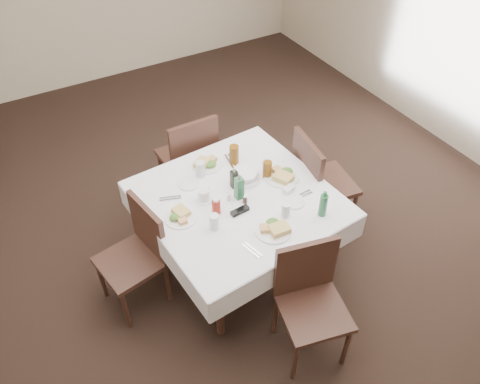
{
  "coord_description": "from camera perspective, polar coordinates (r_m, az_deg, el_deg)",
  "views": [
    {
      "loc": [
        -1.2,
        -2.49,
        3.21
      ],
      "look_at": [
        0.1,
        -0.22,
        0.8
      ],
      "focal_mm": 35.0,
      "sensor_mm": 36.0,
      "label": 1
    }
  ],
  "objects": [
    {
      "name": "ketchup_bottle",
      "position": [
        3.41,
        -2.93,
        -1.73
      ],
      "size": [
        0.06,
        0.06,
        0.14
      ],
      "color": "maroon",
      "rests_on": "dining_table"
    },
    {
      "name": "iced_tea_a",
      "position": [
        3.85,
        -0.73,
        4.62
      ],
      "size": [
        0.08,
        0.08,
        0.16
      ],
      "color": "brown",
      "rests_on": "dining_table"
    },
    {
      "name": "cutlery_e",
      "position": [
        3.61,
        7.54,
        -0.41
      ],
      "size": [
        0.18,
        0.05,
        0.01
      ],
      "color": "silver",
      "rests_on": "dining_table"
    },
    {
      "name": "meal_north",
      "position": [
        3.86,
        -4.08,
        3.5
      ],
      "size": [
        0.25,
        0.25,
        0.05
      ],
      "color": "white",
      "rests_on": "dining_table"
    },
    {
      "name": "side_plate_b",
      "position": [
        3.55,
        6.58,
        -1.17
      ],
      "size": [
        0.17,
        0.17,
        0.01
      ],
      "color": "white",
      "rests_on": "dining_table"
    },
    {
      "name": "water_n",
      "position": [
        3.73,
        -4.85,
        2.8
      ],
      "size": [
        0.07,
        0.07,
        0.14
      ],
      "color": "silver",
      "rests_on": "dining_table"
    },
    {
      "name": "ground_plane",
      "position": [
        4.24,
        -2.7,
        -6.66
      ],
      "size": [
        7.0,
        7.0,
        0.0
      ],
      "primitive_type": "plane",
      "color": "black"
    },
    {
      "name": "water_w",
      "position": [
        3.31,
        -3.17,
        -3.64
      ],
      "size": [
        0.07,
        0.07,
        0.13
      ],
      "color": "silver",
      "rests_on": "dining_table"
    },
    {
      "name": "cutlery_w",
      "position": [
        3.6,
        -8.48,
        -0.76
      ],
      "size": [
        0.17,
        0.09,
        0.01
      ],
      "color": "silver",
      "rests_on": "dining_table"
    },
    {
      "name": "water_s",
      "position": [
        3.4,
        5.6,
        -2.22
      ],
      "size": [
        0.06,
        0.06,
        0.12
      ],
      "color": "silver",
      "rests_on": "dining_table"
    },
    {
      "name": "coffee_mug",
      "position": [
        3.53,
        -4.39,
        -0.43
      ],
      "size": [
        0.14,
        0.13,
        0.1
      ],
      "color": "white",
      "rests_on": "dining_table"
    },
    {
      "name": "chair_south",
      "position": [
        3.3,
        8.45,
        -12.22
      ],
      "size": [
        0.53,
        0.53,
        0.94
      ],
      "color": "black",
      "rests_on": "ground"
    },
    {
      "name": "room_shell",
      "position": [
        3.15,
        -3.73,
        14.08
      ],
      "size": [
        6.04,
        7.04,
        2.8
      ],
      "color": "#BEAE8F",
      "rests_on": "ground"
    },
    {
      "name": "dining_table",
      "position": [
        3.63,
        -0.26,
        -1.56
      ],
      "size": [
        1.48,
        1.48,
        0.76
      ],
      "color": "black",
      "rests_on": "ground"
    },
    {
      "name": "oil_cruet_green",
      "position": [
        3.5,
        -0.11,
        0.57
      ],
      "size": [
        0.06,
        0.06,
        0.24
      ],
      "color": "#256B3E",
      "rests_on": "dining_table"
    },
    {
      "name": "cutlery_s",
      "position": [
        3.21,
        1.51,
        -7.1
      ],
      "size": [
        0.08,
        0.17,
        0.01
      ],
      "color": "silver",
      "rests_on": "dining_table"
    },
    {
      "name": "sunglasses",
      "position": [
        3.45,
        -0.01,
        -2.31
      ],
      "size": [
        0.15,
        0.06,
        0.03
      ],
      "color": "black",
      "rests_on": "dining_table"
    },
    {
      "name": "chair_west",
      "position": [
        3.61,
        -12.25,
        -6.89
      ],
      "size": [
        0.5,
        0.5,
        0.92
      ],
      "color": "black",
      "rests_on": "ground"
    },
    {
      "name": "meal_south",
      "position": [
        3.32,
        4.19,
        -4.44
      ],
      "size": [
        0.27,
        0.27,
        0.06
      ],
      "color": "white",
      "rests_on": "dining_table"
    },
    {
      "name": "pepper_shaker",
      "position": [
        3.51,
        0.61,
        -0.87
      ],
      "size": [
        0.03,
        0.03,
        0.07
      ],
      "color": "#392C1E",
      "rests_on": "dining_table"
    },
    {
      "name": "cutlery_n",
      "position": [
        3.9,
        -1.12,
        3.79
      ],
      "size": [
        0.07,
        0.2,
        0.01
      ],
      "color": "silver",
      "rests_on": "dining_table"
    },
    {
      "name": "bread_basket",
      "position": [
        3.71,
        0.54,
        1.99
      ],
      "size": [
        0.23,
        0.23,
        0.08
      ],
      "color": "silver",
      "rests_on": "dining_table"
    },
    {
      "name": "meal_east",
      "position": [
        3.74,
        5.22,
        2.04
      ],
      "size": [
        0.28,
        0.28,
        0.06
      ],
      "color": "white",
      "rests_on": "dining_table"
    },
    {
      "name": "meal_west",
      "position": [
        3.43,
        -7.33,
        -2.93
      ],
      "size": [
        0.23,
        0.23,
        0.05
      ],
      "color": "white",
      "rests_on": "dining_table"
    },
    {
      "name": "green_bottle",
      "position": [
        3.43,
        10.1,
        -1.55
      ],
      "size": [
        0.06,
        0.06,
        0.22
      ],
      "color": "#256B3E",
      "rests_on": "dining_table"
    },
    {
      "name": "sugar_caddy",
      "position": [
        3.62,
        5.96,
        0.32
      ],
      "size": [
        0.11,
        0.08,
        0.05
      ],
      "color": "white",
      "rests_on": "dining_table"
    },
    {
      "name": "oil_cruet_dark",
      "position": [
        3.61,
        -0.73,
        1.66
      ],
      "size": [
        0.05,
        0.05,
        0.2
      ],
      "color": "black",
      "rests_on": "dining_table"
    },
    {
      "name": "water_e",
      "position": [
        3.77,
        3.18,
        3.22
      ],
      "size": [
        0.06,
        0.06,
        0.11
      ],
      "color": "silver",
      "rests_on": "dining_table"
    },
    {
      "name": "side_plate_a",
      "position": [
        3.7,
        -6.27,
        1.0
      ],
      "size": [
        0.17,
        0.17,
        0.01
      ],
      "color": "white",
      "rests_on": "dining_table"
    },
    {
      "name": "chair_north",
      "position": [
        4.33,
        -6.08,
        4.53
      ],
      "size": [
        0.47,
        0.47,
        0.98
      ],
      "color": "black",
      "rests_on": "ground"
    },
    {
      "name": "chair_east",
      "position": [
        4.09,
        9.33,
        1.61
      ],
      "size": [
        0.53,
        0.53,
        0.99
      ],
      "color": "black",
      "rests_on": "ground"
    },
    {
      "name": "salt_shaker",
      "position": [
        3.53,
        -1.42,
        -0.58
      ],
      "size": [
        0.03,
        0.03,
        0.07
      ],
      "color": "white",
      "rests_on": "dining_table"
    },
    {
      "name": "iced_tea_b",
      "position": [
        3.71,
        3.35,
        2.77
      ],
      "size": [
        0.07,
        0.07,
        0.15
      ],
      "color": "brown",
      "rests_on": "dining_table"
    }
  ]
}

